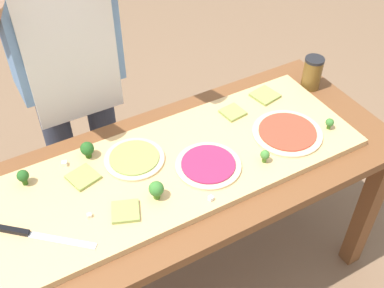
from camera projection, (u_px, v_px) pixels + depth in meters
name	position (u px, v px, depth m)	size (l,w,h in m)	color
ground_plane	(177.00, 283.00, 2.25)	(8.00, 8.00, 0.00)	brown
prep_table	(173.00, 190.00, 1.80)	(1.72, 0.70, 0.77)	brown
cutting_board	(178.00, 164.00, 1.73)	(1.36, 0.49, 0.03)	tan
chefs_knife	(31.00, 234.00, 1.48)	(0.26, 0.23, 0.02)	#B7BABF
pizza_whole_pesto_green	(134.00, 159.00, 1.72)	(0.22, 0.22, 0.02)	beige
pizza_whole_tomato_red	(287.00, 133.00, 1.82)	(0.27, 0.27, 0.02)	beige
pizza_whole_beet_magenta	(208.00, 165.00, 1.70)	(0.24, 0.24, 0.02)	beige
pizza_slice_center	(265.00, 95.00, 2.00)	(0.10, 0.10, 0.01)	#899E4C
pizza_slice_near_left	(125.00, 211.00, 1.54)	(0.09, 0.09, 0.01)	#899E4C
pizza_slice_far_right	(233.00, 112.00, 1.91)	(0.08, 0.08, 0.01)	#899E4C
pizza_slice_far_left	(83.00, 177.00, 1.65)	(0.09, 0.09, 0.01)	#899E4C
broccoli_floret_center_left	(23.00, 176.00, 1.61)	(0.04, 0.04, 0.06)	#2C5915
broccoli_floret_front_right	(265.00, 155.00, 1.70)	(0.03, 0.03, 0.05)	#487A23
broccoli_floret_center_right	(330.00, 123.00, 1.83)	(0.03, 0.03, 0.05)	#3F7220
broccoli_floret_front_mid	(87.00, 149.00, 1.71)	(0.05, 0.05, 0.07)	#2C5915
broccoli_floret_front_left	(156.00, 189.00, 1.57)	(0.05, 0.05, 0.07)	#3F7220
cheese_crumble_a	(65.00, 164.00, 1.70)	(0.02, 0.02, 0.02)	white
cheese_crumble_b	(211.00, 198.00, 1.58)	(0.02, 0.02, 0.02)	white
cheese_crumble_c	(89.00, 216.00, 1.53)	(0.01, 0.01, 0.01)	silver
sauce_jar	(312.00, 73.00, 2.05)	(0.08, 0.08, 0.15)	brown
cook_center	(67.00, 59.00, 1.83)	(0.54, 0.39, 1.67)	#333847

